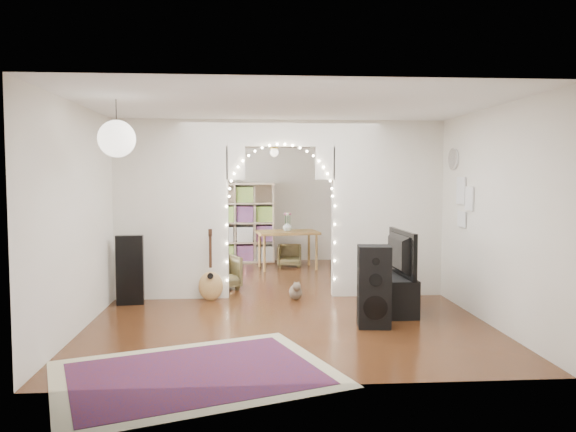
{
  "coord_description": "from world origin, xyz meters",
  "views": [
    {
      "loc": [
        -0.51,
        -8.56,
        1.84
      ],
      "look_at": [
        0.14,
        0.3,
        1.22
      ],
      "focal_mm": 35.0,
      "sensor_mm": 36.0,
      "label": 1
    }
  ],
  "objects": [
    {
      "name": "guitar_case",
      "position": [
        -2.2,
        -0.42,
        0.5
      ],
      "size": [
        0.39,
        0.16,
        1.0
      ],
      "primitive_type": "cube",
      "rotation": [
        0.0,
        0.0,
        0.08
      ],
      "color": "black",
      "rests_on": "floor"
    },
    {
      "name": "floor_speaker",
      "position": [
        1.03,
        -1.87,
        0.5
      ],
      "size": [
        0.43,
        0.39,
        1.0
      ],
      "rotation": [
        0.0,
        0.0,
        -0.11
      ],
      "color": "black",
      "rests_on": "floor"
    },
    {
      "name": "divider_wall",
      "position": [
        0.0,
        0.0,
        1.42
      ],
      "size": [
        5.0,
        0.2,
        2.7
      ],
      "color": "silver",
      "rests_on": "floor"
    },
    {
      "name": "tabby_cat",
      "position": [
        0.21,
        -0.27,
        0.12
      ],
      "size": [
        0.21,
        0.46,
        0.3
      ],
      "rotation": [
        0.0,
        0.0,
        0.06
      ],
      "color": "brown",
      "rests_on": "floor"
    },
    {
      "name": "flower_vase",
      "position": [
        0.29,
        2.61,
        0.85
      ],
      "size": [
        0.2,
        0.2,
        0.19
      ],
      "primitive_type": "imported",
      "rotation": [
        0.0,
        0.0,
        0.13
      ],
      "color": "white",
      "rests_on": "dining_table"
    },
    {
      "name": "dining_chair_left",
      "position": [
        -0.98,
        0.59,
        0.28
      ],
      "size": [
        0.79,
        0.8,
        0.56
      ],
      "primitive_type": "imported",
      "rotation": [
        0.0,
        0.0,
        0.42
      ],
      "color": "brown",
      "rests_on": "floor"
    },
    {
      "name": "dining_table",
      "position": [
        0.29,
        2.61,
        0.68
      ],
      "size": [
        1.29,
        0.94,
        0.76
      ],
      "rotation": [
        0.0,
        0.0,
        0.13
      ],
      "color": "brown",
      "rests_on": "floor"
    },
    {
      "name": "tv",
      "position": [
        1.48,
        -1.12,
        0.81
      ],
      "size": [
        0.18,
        1.08,
        0.62
      ],
      "primitive_type": "imported",
      "rotation": [
        0.0,
        0.0,
        1.61
      ],
      "color": "black",
      "rests_on": "media_console"
    },
    {
      "name": "media_console",
      "position": [
        1.48,
        -1.12,
        0.25
      ],
      "size": [
        0.44,
        1.01,
        0.5
      ],
      "primitive_type": "cube",
      "rotation": [
        0.0,
        0.0,
        0.04
      ],
      "color": "black",
      "rests_on": "floor"
    },
    {
      "name": "wall_front",
      "position": [
        0.0,
        -3.75,
        1.35
      ],
      "size": [
        5.0,
        0.02,
        2.7
      ],
      "primitive_type": "cube",
      "color": "silver",
      "rests_on": "floor"
    },
    {
      "name": "wall_back",
      "position": [
        0.0,
        3.75,
        1.35
      ],
      "size": [
        5.0,
        0.02,
        2.7
      ],
      "primitive_type": "cube",
      "color": "silver",
      "rests_on": "floor"
    },
    {
      "name": "wall_clock",
      "position": [
        2.48,
        -0.6,
        2.1
      ],
      "size": [
        0.03,
        0.31,
        0.31
      ],
      "primitive_type": "cylinder",
      "rotation": [
        0.0,
        1.57,
        0.0
      ],
      "color": "white",
      "rests_on": "wall_right"
    },
    {
      "name": "floor",
      "position": [
        0.0,
        0.0,
        0.0
      ],
      "size": [
        7.5,
        7.5,
        0.0
      ],
      "primitive_type": "plane",
      "color": "black",
      "rests_on": "ground"
    },
    {
      "name": "ceiling",
      "position": [
        0.0,
        0.0,
        2.7
      ],
      "size": [
        5.0,
        7.5,
        0.02
      ],
      "primitive_type": "cube",
      "color": "white",
      "rests_on": "wall_back"
    },
    {
      "name": "paper_lantern",
      "position": [
        -1.9,
        -2.4,
        2.25
      ],
      "size": [
        0.4,
        0.4,
        0.4
      ],
      "primitive_type": "sphere",
      "color": "white",
      "rests_on": "ceiling"
    },
    {
      "name": "picture_frames",
      "position": [
        2.48,
        -1.0,
        1.5
      ],
      "size": [
        0.02,
        0.5,
        0.7
      ],
      "primitive_type": null,
      "color": "white",
      "rests_on": "wall_right"
    },
    {
      "name": "window",
      "position": [
        -2.47,
        1.8,
        1.5
      ],
      "size": [
        0.04,
        1.2,
        1.4
      ],
      "primitive_type": "cube",
      "color": "white",
      "rests_on": "wall_left"
    },
    {
      "name": "wall_right",
      "position": [
        2.5,
        0.0,
        1.35
      ],
      "size": [
        0.02,
        7.5,
        2.7
      ],
      "primitive_type": "cube",
      "color": "silver",
      "rests_on": "floor"
    },
    {
      "name": "acoustic_guitar",
      "position": [
        -1.06,
        -0.25,
        0.4
      ],
      "size": [
        0.36,
        0.13,
        0.91
      ],
      "rotation": [
        0.0,
        0.0,
        0.01
      ],
      "color": "#B07A46",
      "rests_on": "floor"
    },
    {
      "name": "wall_left",
      "position": [
        -2.5,
        0.0,
        1.35
      ],
      "size": [
        0.02,
        7.5,
        2.7
      ],
      "primitive_type": "cube",
      "color": "silver",
      "rests_on": "floor"
    },
    {
      "name": "ceiling_fan",
      "position": [
        0.0,
        2.0,
        2.4
      ],
      "size": [
        1.1,
        1.1,
        0.3
      ],
      "primitive_type": null,
      "color": "gold",
      "rests_on": "ceiling"
    },
    {
      "name": "fairy_lights",
      "position": [
        0.0,
        -0.13,
        1.55
      ],
      "size": [
        1.64,
        0.04,
        1.6
      ],
      "primitive_type": null,
      "color": "#FFEABF",
      "rests_on": "divider_wall"
    },
    {
      "name": "bookcase",
      "position": [
        -0.77,
        3.5,
        0.86
      ],
      "size": [
        1.7,
        0.56,
        1.71
      ],
      "primitive_type": "cube",
      "rotation": [
        0.0,
        0.0,
        0.08
      ],
      "color": "#C4AC8E",
      "rests_on": "floor"
    },
    {
      "name": "dining_chair_right",
      "position": [
        0.35,
        2.87,
        0.23
      ],
      "size": [
        0.52,
        0.54,
        0.45
      ],
      "primitive_type": "imported",
      "rotation": [
        0.0,
        0.0,
        -0.09
      ],
      "color": "brown",
      "rests_on": "floor"
    },
    {
      "name": "area_rug",
      "position": [
        -1.0,
        -3.4,
        0.01
      ],
      "size": [
        3.01,
        2.63,
        0.02
      ],
      "primitive_type": "cube",
      "rotation": [
        0.0,
        0.0,
        0.35
      ],
      "color": "maroon",
      "rests_on": "floor"
    }
  ]
}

